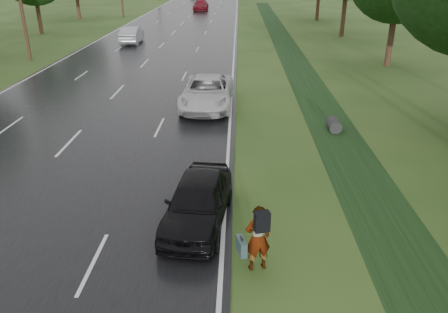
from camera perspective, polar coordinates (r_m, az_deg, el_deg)
road at (r=54.79m, az=-5.85°, el=16.50°), size 14.00×180.00×0.04m
edge_stripe_east at (r=54.33m, az=1.53°, el=16.57°), size 0.12×180.00×0.01m
edge_stripe_west at (r=56.07m, az=-12.99°, el=16.23°), size 0.12×180.00×0.01m
center_line at (r=54.79m, az=-5.85°, el=16.53°), size 0.12×180.00×0.01m
drainage_ditch at (r=28.79m, az=10.73°, el=9.54°), size 2.20×120.00×0.56m
pedestrian at (r=10.75m, az=4.32°, el=-10.50°), size 0.91×0.70×1.78m
white_pickup at (r=23.09m, az=-2.22°, el=8.42°), size 2.69×5.64×1.55m
dark_sedan at (r=12.59m, az=-3.44°, el=-5.81°), size 2.12×4.31×1.42m
silver_sedan at (r=43.73m, az=-11.96°, el=15.30°), size 1.75×4.67×1.52m
far_car_red at (r=74.08m, az=-3.04°, el=19.13°), size 2.28×5.50×1.59m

